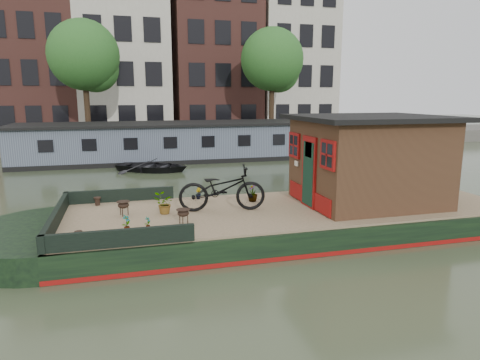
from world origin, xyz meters
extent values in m
plane|color=#2F3D26|center=(0.00, 0.00, 0.00)|extent=(120.00, 120.00, 0.00)
cube|color=black|center=(0.00, 0.00, 0.30)|extent=(12.00, 4.00, 0.60)
cylinder|color=black|center=(-6.00, 0.00, 0.30)|extent=(4.00, 4.00, 0.60)
cube|color=maroon|center=(0.00, 0.00, 0.06)|extent=(12.02, 4.02, 0.10)
cube|color=#997A5E|center=(0.00, 0.00, 0.62)|extent=(11.80, 3.80, 0.05)
cube|color=black|center=(-5.92, 0.00, 0.82)|extent=(0.12, 4.00, 0.35)
cube|color=black|center=(-4.50, 1.92, 0.82)|extent=(3.00, 0.12, 0.35)
cube|color=black|center=(-4.50, -1.92, 0.82)|extent=(3.00, 0.12, 0.35)
cube|color=black|center=(2.20, 0.00, 1.80)|extent=(3.50, 3.00, 2.30)
cube|color=black|center=(2.20, 0.00, 3.01)|extent=(4.00, 3.50, 0.12)
cube|color=maroon|center=(0.42, 0.00, 1.60)|extent=(0.06, 0.80, 1.90)
cube|color=black|center=(0.40, 0.00, 1.55)|extent=(0.04, 0.64, 1.70)
cube|color=maroon|center=(0.42, -1.05, 2.20)|extent=(0.06, 0.72, 0.72)
cube|color=maroon|center=(0.42, 1.05, 2.20)|extent=(0.06, 0.72, 0.72)
imported|color=black|center=(-1.92, 0.19, 1.24)|extent=(2.33, 1.09, 1.18)
imported|color=brown|center=(-4.35, -0.99, 0.85)|extent=(0.23, 0.25, 0.39)
imported|color=brown|center=(-2.31, 1.62, 0.81)|extent=(0.17, 0.20, 0.33)
imported|color=#93382A|center=(-3.42, 0.27, 0.92)|extent=(0.50, 0.44, 0.54)
imported|color=brown|center=(-0.87, 0.93, 0.90)|extent=(0.34, 0.34, 0.49)
imported|color=maroon|center=(-3.89, -0.91, 0.80)|extent=(0.17, 0.19, 0.29)
cylinder|color=black|center=(-5.10, 1.61, 0.76)|extent=(0.20, 0.20, 0.23)
cylinder|color=black|center=(-5.33, -1.26, 0.74)|extent=(0.16, 0.16, 0.18)
imported|color=black|center=(-3.05, 10.49, 0.36)|extent=(4.28, 3.86, 0.73)
cube|color=slate|center=(0.00, 14.00, 1.00)|extent=(20.00, 4.00, 2.00)
cube|color=black|center=(0.00, 14.00, 2.05)|extent=(20.40, 4.40, 0.12)
cube|color=black|center=(0.00, 14.00, 0.12)|extent=(20.00, 4.05, 0.24)
cube|color=#47443F|center=(0.00, 20.50, 0.45)|extent=(60.00, 6.00, 0.90)
cube|color=brown|center=(-10.50, 27.50, 7.50)|extent=(6.00, 8.00, 15.00)
cube|color=#B7B2A3|center=(-4.00, 27.50, 8.25)|extent=(7.00, 8.00, 16.50)
cube|color=brown|center=(3.50, 27.50, 7.75)|extent=(7.00, 8.00, 15.50)
cube|color=#B7B2A3|center=(10.50, 27.50, 8.00)|extent=(6.50, 8.00, 16.00)
cylinder|color=#332316|center=(-6.50, 19.00, 2.90)|extent=(0.36, 0.36, 4.00)
sphere|color=#174518|center=(-6.50, 19.00, 6.10)|extent=(4.40, 4.40, 4.40)
sphere|color=#174518|center=(-5.90, 19.30, 5.30)|extent=(3.00, 3.00, 3.00)
cylinder|color=#332316|center=(6.00, 19.00, 2.90)|extent=(0.36, 0.36, 4.00)
sphere|color=#174518|center=(6.00, 19.00, 6.10)|extent=(4.40, 4.40, 4.40)
sphere|color=#174518|center=(6.60, 19.30, 5.30)|extent=(3.00, 3.00, 3.00)
camera|label=1|loc=(-4.30, -10.36, 3.60)|focal=32.00mm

